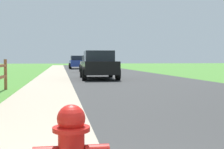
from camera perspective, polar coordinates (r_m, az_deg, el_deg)
ground_plane at (r=26.55m, az=-8.31°, el=0.34°), size 120.00×120.00×0.00m
road_asphalt at (r=28.82m, az=-1.41°, el=0.56°), size 7.00×66.00×0.01m
curb_concrete at (r=28.65m, az=-14.39°, el=0.47°), size 6.00×66.00×0.01m
grass_verge at (r=28.82m, az=-17.37°, el=0.44°), size 5.00×66.00×0.00m
parked_suv_black at (r=17.93m, az=-2.49°, el=1.81°), size 2.10×4.77×1.60m
parked_car_beige at (r=27.16m, az=-3.75°, el=1.95°), size 2.07×4.50×1.45m
parked_car_blue at (r=37.54m, az=-6.34°, el=2.27°), size 2.02×4.73×1.56m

